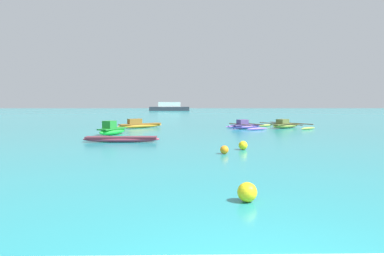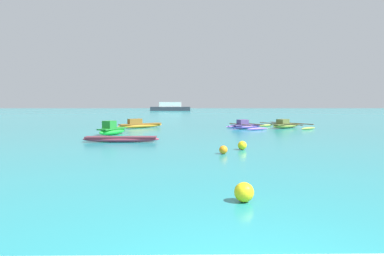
{
  "view_description": "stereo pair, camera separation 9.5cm",
  "coord_description": "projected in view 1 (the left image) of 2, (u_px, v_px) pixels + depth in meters",
  "views": [
    {
      "loc": [
        -0.97,
        -3.32,
        2.11
      ],
      "look_at": [
        -0.5,
        21.44,
        0.25
      ],
      "focal_mm": 32.0,
      "sensor_mm": 36.0,
      "label": 1
    },
    {
      "loc": [
        -0.87,
        -3.32,
        2.11
      ],
      "look_at": [
        -0.5,
        21.44,
        0.25
      ],
      "focal_mm": 32.0,
      "sensor_mm": 36.0,
      "label": 2
    }
  ],
  "objects": [
    {
      "name": "moored_boat_4",
      "position": [
        285.0,
        125.0,
        28.15
      ],
      "size": [
        4.12,
        4.63,
        0.74
      ],
      "rotation": [
        0.0,
        0.0,
        0.65
      ],
      "color": "#98AA45",
      "rests_on": "ground_plane"
    },
    {
      "name": "distant_ferry",
      "position": [
        169.0,
        107.0,
        85.95
      ],
      "size": [
        10.0,
        2.2,
        2.2
      ],
      "color": "#2D333D",
      "rests_on": "ground_plane"
    },
    {
      "name": "mooring_buoy_2",
      "position": [
        243.0,
        145.0,
        15.22
      ],
      "size": [
        0.4,
        0.4,
        0.4
      ],
      "color": "yellow",
      "rests_on": "ground_plane"
    },
    {
      "name": "moored_boat_2",
      "position": [
        112.0,
        130.0,
        22.21
      ],
      "size": [
        1.71,
        2.61,
        0.93
      ],
      "rotation": [
        0.0,
        0.0,
        1.15
      ],
      "color": "green",
      "rests_on": "ground_plane"
    },
    {
      "name": "moored_boat_1",
      "position": [
        139.0,
        125.0,
        28.2
      ],
      "size": [
        3.61,
        2.88,
        0.77
      ],
      "rotation": [
        0.0,
        0.0,
        0.64
      ],
      "color": "orange",
      "rests_on": "ground_plane"
    },
    {
      "name": "moored_boat_3",
      "position": [
        121.0,
        139.0,
        18.16
      ],
      "size": [
        4.09,
        0.56,
        0.3
      ],
      "rotation": [
        0.0,
        0.0,
        0.0
      ],
      "color": "#A93952",
      "rests_on": "ground_plane"
    },
    {
      "name": "mooring_buoy_1",
      "position": [
        224.0,
        150.0,
        13.99
      ],
      "size": [
        0.35,
        0.35,
        0.35
      ],
      "color": "orange",
      "rests_on": "ground_plane"
    },
    {
      "name": "mooring_buoy_0",
      "position": [
        247.0,
        192.0,
        7.24
      ],
      "size": [
        0.42,
        0.42,
        0.42
      ],
      "color": "yellow",
      "rests_on": "ground_plane"
    },
    {
      "name": "moored_boat_0",
      "position": [
        245.0,
        126.0,
        27.31
      ],
      "size": [
        3.08,
        3.67,
        0.74
      ],
      "rotation": [
        0.0,
        0.0,
        0.45
      ],
      "color": "#8D63D0",
      "rests_on": "ground_plane"
    }
  ]
}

